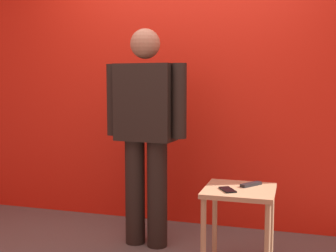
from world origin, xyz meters
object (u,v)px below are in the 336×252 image
(standing_person, at_px, (146,126))
(cell_phone, at_px, (228,190))
(tv_remote, at_px, (251,184))
(side_table, at_px, (239,204))

(standing_person, bearing_deg, cell_phone, -29.32)
(standing_person, bearing_deg, tv_remote, -14.94)
(side_table, bearing_deg, cell_phone, -130.33)
(side_table, xyz_separation_m, cell_phone, (-0.07, -0.08, 0.11))
(standing_person, bearing_deg, side_table, -22.27)
(tv_remote, bearing_deg, cell_phone, -91.27)
(standing_person, xyz_separation_m, side_table, (0.76, -0.31, -0.46))
(cell_phone, bearing_deg, side_table, 18.89)
(side_table, bearing_deg, standing_person, 157.73)
(standing_person, distance_m, cell_phone, 0.87)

